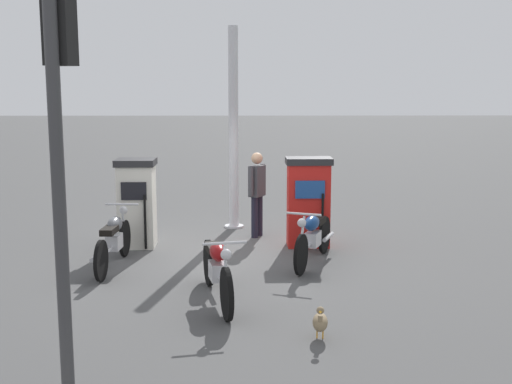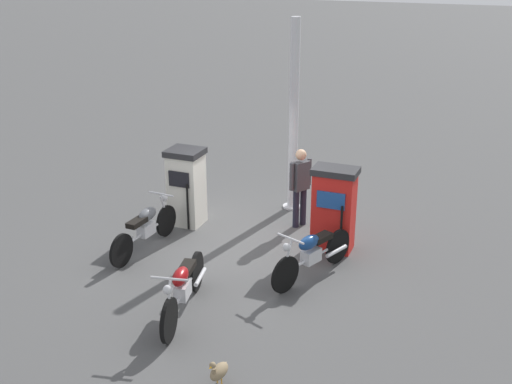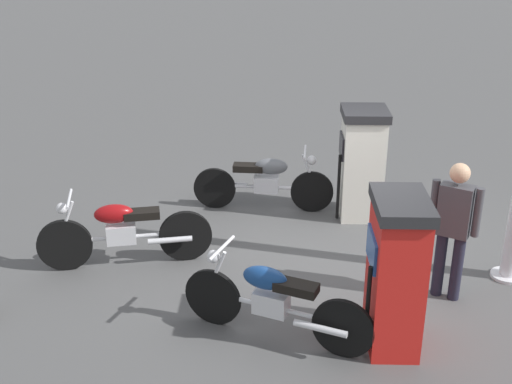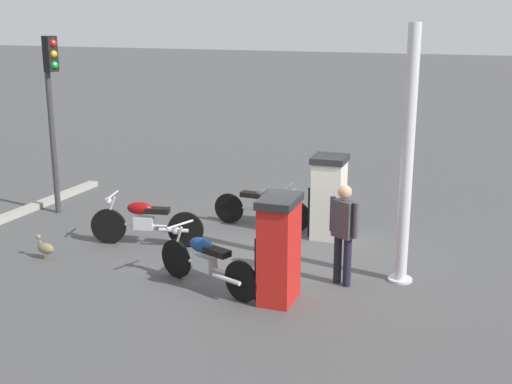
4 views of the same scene
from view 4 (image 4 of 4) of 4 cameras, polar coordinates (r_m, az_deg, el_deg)
ground_plane at (r=11.95m, az=1.54°, el=-5.82°), size 120.00×120.00×0.00m
fuel_pump_near at (r=12.97m, az=6.18°, el=-0.38°), size 0.68×0.71×1.62m
fuel_pump_far at (r=10.09m, az=1.96°, el=-4.81°), size 0.58×0.84×1.64m
motorcycle_near_pump at (r=13.57m, az=0.60°, el=-1.11°), size 2.09×0.56×0.95m
motorcycle_far_pump at (r=10.65m, az=-4.31°, el=-5.75°), size 1.98×0.92×0.96m
motorcycle_extra at (r=12.72m, az=-9.41°, el=-2.44°), size 2.13×0.67×0.98m
attendant_person at (r=10.72m, az=7.44°, el=-3.06°), size 0.54×0.35×1.65m
wandering_duck at (r=12.52m, az=-17.46°, el=-4.53°), size 0.43×0.22×0.44m
roadside_traffic_light at (r=14.77m, az=-16.97°, el=7.90°), size 0.40×0.28×3.77m
canopy_support_pole at (r=10.76m, az=12.69°, el=2.46°), size 0.40×0.40×4.11m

